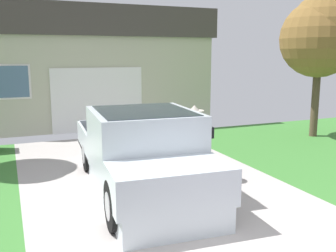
{
  "coord_description": "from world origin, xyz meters",
  "views": [
    {
      "loc": [
        -2.67,
        -3.19,
        2.67
      ],
      "look_at": [
        0.22,
        3.73,
        1.26
      ],
      "focal_mm": 41.12,
      "sensor_mm": 36.0,
      "label": 1
    }
  ],
  "objects_px": {
    "handbag": "(191,180)",
    "house_with_garage": "(91,65)",
    "neighbor_tree": "(322,34)",
    "person_with_hat": "(194,137)",
    "pickup_truck": "(142,156)"
  },
  "relations": [
    {
      "from": "house_with_garage",
      "to": "neighbor_tree",
      "type": "distance_m",
      "value": 8.96
    },
    {
      "from": "person_with_hat",
      "to": "pickup_truck",
      "type": "bearing_deg",
      "value": -1.3
    },
    {
      "from": "person_with_hat",
      "to": "house_with_garage",
      "type": "height_order",
      "value": "house_with_garage"
    },
    {
      "from": "handbag",
      "to": "neighbor_tree",
      "type": "height_order",
      "value": "neighbor_tree"
    },
    {
      "from": "neighbor_tree",
      "to": "handbag",
      "type": "bearing_deg",
      "value": -155.45
    },
    {
      "from": "pickup_truck",
      "to": "person_with_hat",
      "type": "distance_m",
      "value": 1.3
    },
    {
      "from": "pickup_truck",
      "to": "handbag",
      "type": "relative_size",
      "value": 13.03
    },
    {
      "from": "pickup_truck",
      "to": "person_with_hat",
      "type": "relative_size",
      "value": 3.32
    },
    {
      "from": "person_with_hat",
      "to": "house_with_garage",
      "type": "distance_m",
      "value": 9.14
    },
    {
      "from": "person_with_hat",
      "to": "neighbor_tree",
      "type": "distance_m",
      "value": 6.49
    },
    {
      "from": "pickup_truck",
      "to": "house_with_garage",
      "type": "height_order",
      "value": "house_with_garage"
    },
    {
      "from": "handbag",
      "to": "house_with_garage",
      "type": "distance_m",
      "value": 9.57
    },
    {
      "from": "handbag",
      "to": "neighbor_tree",
      "type": "bearing_deg",
      "value": 24.55
    },
    {
      "from": "handbag",
      "to": "house_with_garage",
      "type": "bearing_deg",
      "value": 90.43
    },
    {
      "from": "handbag",
      "to": "house_with_garage",
      "type": "height_order",
      "value": "house_with_garage"
    }
  ]
}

